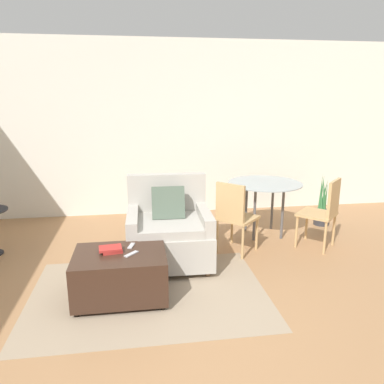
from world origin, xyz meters
TOP-DOWN VIEW (x-y plane):
  - ground_plane at (0.00, 0.00)m, footprint 20.00×20.00m
  - wall_back at (0.00, 3.46)m, footprint 12.00×0.06m
  - area_rug at (-0.14, 0.78)m, footprint 2.29×1.64m
  - armchair at (0.12, 1.47)m, footprint 0.95×0.89m
  - ottoman at (-0.41, 0.74)m, footprint 0.86×0.64m
  - book_stack at (-0.48, 0.79)m, footprint 0.23×0.17m
  - tv_remote_primary at (-0.30, 0.90)m, footprint 0.08×0.14m
  - tv_remote_secondary at (-0.30, 0.70)m, footprint 0.14×0.14m
  - dining_table at (1.50, 2.19)m, footprint 1.00×1.00m
  - dining_chair_near_left at (0.92, 1.61)m, footprint 0.59×0.59m
  - dining_chair_near_right at (2.08, 1.61)m, footprint 0.59×0.59m
  - potted_plant_small at (2.51, 2.46)m, footprint 0.23×0.23m

SIDE VIEW (x-z plane):
  - ground_plane at x=0.00m, z-range 0.00..0.00m
  - area_rug at x=-0.14m, z-range 0.00..0.01m
  - potted_plant_small at x=2.51m, z-range -0.15..0.62m
  - ottoman at x=-0.41m, z-range 0.02..0.48m
  - armchair at x=0.12m, z-range -0.12..0.86m
  - tv_remote_primary at x=-0.30m, z-range 0.46..0.47m
  - tv_remote_secondary at x=-0.30m, z-range 0.46..0.47m
  - book_stack at x=-0.48m, z-range 0.46..0.51m
  - dining_chair_near_left at x=0.92m, z-range 0.07..0.97m
  - dining_chair_near_right at x=2.08m, z-range 0.07..0.97m
  - dining_table at x=1.50m, z-range 0.28..1.02m
  - wall_back at x=0.00m, z-range 0.00..2.75m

